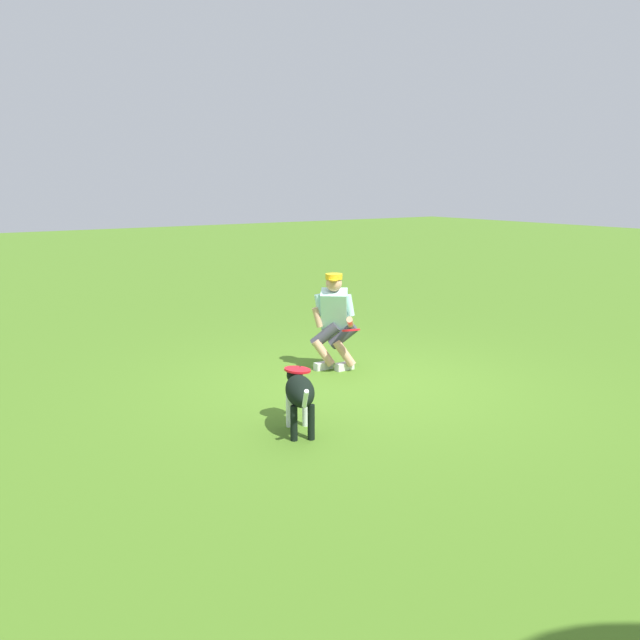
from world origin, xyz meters
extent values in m
plane|color=#4D7A23|center=(0.00, 0.00, 0.00)|extent=(60.00, 60.00, 0.00)
cube|color=silver|center=(-0.03, -0.80, 0.05)|extent=(0.26, 0.10, 0.10)
cylinder|color=tan|center=(0.00, -0.76, 0.24)|extent=(0.31, 0.28, 0.37)
cylinder|color=#43424E|center=(-0.05, -0.79, 0.47)|extent=(0.40, 0.38, 0.37)
cube|color=silver|center=(-0.24, -0.62, 0.05)|extent=(0.26, 0.10, 0.10)
cylinder|color=tan|center=(-0.21, -0.58, 0.24)|extent=(0.31, 0.28, 0.37)
cylinder|color=#43424E|center=(-0.23, -0.64, 0.47)|extent=(0.40, 0.38, 0.37)
cube|color=#ABDAD9|center=(-0.16, -0.74, 0.81)|extent=(0.52, 0.53, 0.58)
cylinder|color=#ABDAD9|center=(0.00, -0.85, 0.87)|extent=(0.16, 0.16, 0.29)
cylinder|color=#ABDAD9|center=(-0.30, -0.59, 0.87)|extent=(0.16, 0.16, 0.29)
cylinder|color=tan|center=(-0.19, -0.43, 0.69)|extent=(0.25, 0.27, 0.19)
cylinder|color=tan|center=(0.04, -0.83, 0.71)|extent=(0.16, 0.15, 0.27)
sphere|color=tan|center=(-0.10, -0.66, 1.17)|extent=(0.21, 0.21, 0.21)
cylinder|color=yellow|center=(-0.10, -0.66, 1.26)|extent=(0.22, 0.22, 0.07)
cylinder|color=yellow|center=(-0.03, -0.58, 1.23)|extent=(0.12, 0.12, 0.02)
ellipsoid|color=black|center=(1.49, 0.99, 0.44)|extent=(0.53, 0.70, 0.28)
ellipsoid|color=white|center=(1.42, 0.83, 0.41)|extent=(0.14, 0.20, 0.17)
sphere|color=black|center=(1.31, 0.61, 0.48)|extent=(0.17, 0.17, 0.17)
cone|color=black|center=(1.27, 0.52, 0.46)|extent=(0.12, 0.12, 0.09)
cone|color=black|center=(1.27, 0.65, 0.55)|extent=(0.06, 0.06, 0.07)
cone|color=black|center=(1.37, 0.60, 0.55)|extent=(0.06, 0.06, 0.07)
cylinder|color=white|center=(1.33, 0.85, 0.18)|extent=(0.09, 0.09, 0.35)
cylinder|color=white|center=(1.49, 0.78, 0.18)|extent=(0.09, 0.09, 0.35)
cylinder|color=black|center=(1.50, 1.20, 0.18)|extent=(0.09, 0.09, 0.35)
cylinder|color=black|center=(1.65, 1.12, 0.18)|extent=(0.09, 0.09, 0.35)
cylinder|color=white|center=(1.67, 1.35, 0.49)|extent=(0.13, 0.20, 0.23)
cylinder|color=red|center=(1.34, 0.71, 0.56)|extent=(0.38, 0.38, 0.05)
cylinder|color=red|center=(-0.12, -0.32, 0.61)|extent=(0.30, 0.30, 0.08)
camera|label=1|loc=(4.94, 6.35, 2.45)|focal=37.91mm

